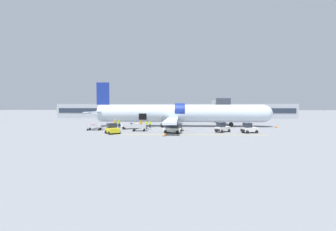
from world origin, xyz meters
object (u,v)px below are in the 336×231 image
at_px(ground_crew_loader_b, 115,124).
at_px(baggage_cart_queued, 139,128).
at_px(ground_crew_helper, 147,125).
at_px(ground_crew_marshal, 119,123).
at_px(ground_crew_loader_a, 113,126).
at_px(ground_crew_driver, 141,124).
at_px(baggage_cart_empty, 95,127).
at_px(baggage_cart_loading, 130,126).
at_px(ground_crew_supervisor, 150,124).
at_px(baggage_tug_spare, 249,129).
at_px(baggage_tug_mid, 222,128).
at_px(airplane, 178,114).
at_px(baggage_tug_rear, 112,129).
at_px(baggage_tug_lead, 173,129).

bearing_deg(ground_crew_loader_b, baggage_cart_queued, -32.99).
bearing_deg(ground_crew_helper, baggage_cart_queued, -101.52).
distance_m(baggage_cart_queued, ground_crew_marshal, 8.33).
relative_size(ground_crew_loader_a, ground_crew_driver, 0.98).
xyz_separation_m(baggage_cart_empty, ground_crew_loader_a, (3.63, -0.06, 0.35)).
distance_m(baggage_cart_queued, ground_crew_loader_a, 5.28).
bearing_deg(baggage_cart_empty, baggage_cart_loading, 24.07).
height_order(baggage_cart_loading, ground_crew_supervisor, ground_crew_supervisor).
bearing_deg(baggage_cart_loading, ground_crew_marshal, 141.50).
xyz_separation_m(baggage_tug_spare, ground_crew_helper, (-18.49, 5.04, 0.15)).
relative_size(baggage_cart_empty, ground_crew_loader_b, 2.06).
height_order(baggage_tug_mid, ground_crew_loader_a, baggage_tug_mid).
xyz_separation_m(baggage_cart_loading, ground_crew_marshal, (-3.05, 2.43, 0.44)).
distance_m(baggage_tug_mid, baggage_cart_queued, 14.88).
bearing_deg(baggage_cart_loading, ground_crew_supervisor, 32.89).
distance_m(baggage_tug_spare, ground_crew_driver, 21.48).
relative_size(baggage_cart_queued, ground_crew_marshal, 1.94).
bearing_deg(ground_crew_supervisor, ground_crew_driver, 177.51).
xyz_separation_m(baggage_tug_spare, ground_crew_loader_a, (-24.42, 2.32, 0.15)).
height_order(airplane, baggage_tug_rear, airplane).
height_order(airplane, ground_crew_loader_b, airplane).
distance_m(baggage_tug_spare, ground_crew_marshal, 25.99).
distance_m(baggage_tug_lead, baggage_tug_mid, 8.79).
bearing_deg(ground_crew_loader_a, baggage_tug_spare, -5.43).
xyz_separation_m(baggage_cart_loading, ground_crew_loader_a, (-2.61, -2.85, 0.34)).
xyz_separation_m(airplane, ground_crew_marshal, (-12.57, -3.34, -1.93)).
bearing_deg(baggage_cart_queued, ground_crew_driver, 98.05).
bearing_deg(baggage_tug_spare, baggage_tug_lead, -175.45).
xyz_separation_m(baggage_tug_rear, baggage_cart_empty, (-5.10, 4.82, -0.22)).
distance_m(baggage_cart_empty, ground_crew_loader_b, 4.21).
bearing_deg(ground_crew_loader_b, ground_crew_driver, 26.43).
xyz_separation_m(baggage_tug_lead, ground_crew_helper, (-5.55, 6.07, 0.22)).
distance_m(airplane, baggage_tug_spare, 16.59).
xyz_separation_m(airplane, ground_crew_loader_b, (-12.67, -5.73, -1.93)).
relative_size(baggage_cart_empty, ground_crew_loader_a, 2.31).
bearing_deg(ground_crew_loader_b, baggage_cart_empty, -137.70).
xyz_separation_m(baggage_cart_queued, ground_crew_helper, (0.73, 3.57, 0.28)).
bearing_deg(baggage_tug_mid, baggage_cart_empty, 176.18).
relative_size(baggage_cart_loading, ground_crew_driver, 2.50).
height_order(airplane, ground_crew_driver, airplane).
xyz_separation_m(baggage_cart_loading, ground_crew_supervisor, (3.65, 2.36, 0.28)).
bearing_deg(baggage_tug_rear, baggage_tug_lead, 8.05).
bearing_deg(baggage_tug_lead, baggage_cart_queued, 158.25).
relative_size(ground_crew_loader_a, ground_crew_loader_b, 0.89).
relative_size(baggage_tug_rear, baggage_cart_empty, 0.76).
height_order(baggage_cart_queued, ground_crew_loader_a, ground_crew_loader_a).
bearing_deg(airplane, ground_crew_loader_a, -144.64).
distance_m(baggage_tug_rear, baggage_cart_queued, 5.41).
xyz_separation_m(baggage_tug_mid, baggage_tug_spare, (4.35, -0.80, -0.00)).
bearing_deg(baggage_cart_queued, baggage_tug_rear, -133.56).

